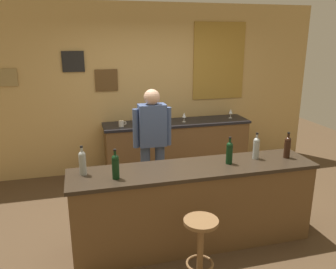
# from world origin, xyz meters

# --- Properties ---
(ground_plane) EXTENTS (10.00, 10.00, 0.00)m
(ground_plane) POSITION_xyz_m (0.00, 0.00, 0.00)
(ground_plane) COLOR #4C3823
(back_wall) EXTENTS (6.00, 0.09, 2.80)m
(back_wall) POSITION_xyz_m (0.02, 2.03, 1.41)
(back_wall) COLOR tan
(back_wall) RESTS_ON ground_plane
(bar_counter) EXTENTS (2.69, 0.60, 0.92)m
(bar_counter) POSITION_xyz_m (0.00, -0.40, 0.46)
(bar_counter) COLOR brown
(bar_counter) RESTS_ON ground_plane
(side_counter) EXTENTS (2.44, 0.56, 0.90)m
(side_counter) POSITION_xyz_m (0.40, 1.65, 0.45)
(side_counter) COLOR brown
(side_counter) RESTS_ON ground_plane
(bartender) EXTENTS (0.52, 0.21, 1.62)m
(bartender) POSITION_xyz_m (-0.24, 0.63, 0.94)
(bartender) COLOR #384766
(bartender) RESTS_ON ground_plane
(bar_stool) EXTENTS (0.32, 0.32, 0.68)m
(bar_stool) POSITION_xyz_m (-0.16, -1.07, 0.46)
(bar_stool) COLOR brown
(bar_stool) RESTS_ON ground_plane
(wine_bottle_a) EXTENTS (0.07, 0.07, 0.31)m
(wine_bottle_a) POSITION_xyz_m (-1.16, -0.31, 1.06)
(wine_bottle_a) COLOR #999E99
(wine_bottle_a) RESTS_ON bar_counter
(wine_bottle_b) EXTENTS (0.07, 0.07, 0.31)m
(wine_bottle_b) POSITION_xyz_m (-0.85, -0.49, 1.06)
(wine_bottle_b) COLOR black
(wine_bottle_b) RESTS_ON bar_counter
(wine_bottle_c) EXTENTS (0.07, 0.07, 0.31)m
(wine_bottle_c) POSITION_xyz_m (0.40, -0.40, 1.06)
(wine_bottle_c) COLOR black
(wine_bottle_c) RESTS_ON bar_counter
(wine_bottle_d) EXTENTS (0.07, 0.07, 0.31)m
(wine_bottle_d) POSITION_xyz_m (0.76, -0.33, 1.06)
(wine_bottle_d) COLOR #999E99
(wine_bottle_d) RESTS_ON bar_counter
(wine_bottle_e) EXTENTS (0.07, 0.07, 0.31)m
(wine_bottle_e) POSITION_xyz_m (1.12, -0.39, 1.06)
(wine_bottle_e) COLOR black
(wine_bottle_e) RESTS_ON bar_counter
(wine_glass_a) EXTENTS (0.07, 0.07, 0.16)m
(wine_glass_a) POSITION_xyz_m (-0.19, 1.66, 1.01)
(wine_glass_a) COLOR silver
(wine_glass_a) RESTS_ON side_counter
(wine_glass_b) EXTENTS (0.07, 0.07, 0.16)m
(wine_glass_b) POSITION_xyz_m (0.00, 1.70, 1.01)
(wine_glass_b) COLOR silver
(wine_glass_b) RESTS_ON side_counter
(wine_glass_c) EXTENTS (0.07, 0.07, 0.16)m
(wine_glass_c) POSITION_xyz_m (0.51, 1.61, 1.01)
(wine_glass_c) COLOR silver
(wine_glass_c) RESTS_ON side_counter
(wine_glass_d) EXTENTS (0.07, 0.07, 0.16)m
(wine_glass_d) POSITION_xyz_m (1.38, 1.67, 1.01)
(wine_glass_d) COLOR silver
(wine_glass_d) RESTS_ON side_counter
(coffee_mug) EXTENTS (0.12, 0.08, 0.09)m
(coffee_mug) POSITION_xyz_m (-0.54, 1.57, 0.95)
(coffee_mug) COLOR silver
(coffee_mug) RESTS_ON side_counter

